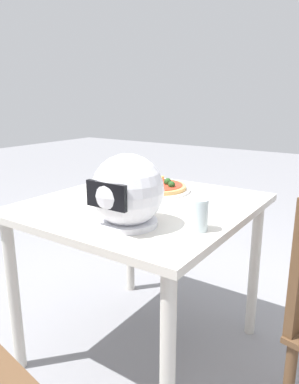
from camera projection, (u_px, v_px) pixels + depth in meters
name	position (u px, v px, depth m)	size (l,w,h in m)	color
ground_plane	(143.00, 348.00, 1.74)	(14.00, 14.00, 0.00)	gray
dining_table	(142.00, 223.00, 1.58)	(0.89, 0.94, 0.74)	beige
pizza_plate	(156.00, 190.00, 1.74)	(0.33, 0.33, 0.01)	white
pizza	(157.00, 186.00, 1.73)	(0.29, 0.29, 0.05)	tan
motorcycle_helmet	(127.00, 192.00, 1.24)	(0.25, 0.25, 0.25)	silver
drinking_glass	(198.00, 215.00, 1.21)	(0.07, 0.07, 0.11)	silver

